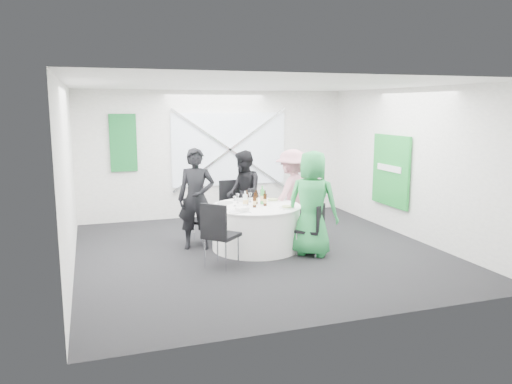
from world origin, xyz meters
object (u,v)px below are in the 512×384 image
object	(u,v)px
chair_back_right	(309,205)
person_man_back_left	(196,199)
chair_back	(232,202)
chair_front_left	(218,230)
clear_water_bottle	(245,201)
person_man_back	(244,193)
person_woman_pink	(292,194)
person_woman_green	(312,203)
banquet_table	(256,227)
chair_back_left	(194,216)
green_water_bottle	(262,197)
chair_front_right	(314,226)

from	to	relation	value
chair_back_right	person_man_back_left	world-z (taller)	person_man_back_left
person_man_back_left	chair_back	bearing A→B (deg)	64.74
chair_front_left	chair_back_right	bearing A→B (deg)	-102.48
chair_back_right	clear_water_bottle	world-z (taller)	chair_back_right
person_man_back_left	person_man_back	world-z (taller)	person_man_back_left
person_woman_pink	person_woman_green	bearing A→B (deg)	53.73
banquet_table	chair_back_left	distance (m)	1.19
person_woman_green	green_water_bottle	bearing A→B (deg)	-10.30
chair_back_left	chair_front_left	distance (m)	1.59
person_man_back	green_water_bottle	world-z (taller)	person_man_back
person_man_back_left	clear_water_bottle	distance (m)	0.85
banquet_table	chair_front_left	world-z (taller)	chair_front_left
person_man_back_left	person_woman_pink	size ratio (longest dim) A/B	1.06
banquet_table	person_man_back	world-z (taller)	person_man_back
person_woman_green	banquet_table	bearing A→B (deg)	0.00
chair_back	chair_back_left	world-z (taller)	chair_back
chair_back_right	person_man_back	xyz separation A→B (m)	(-1.09, 0.61, 0.20)
person_woman_pink	person_man_back	bearing A→B (deg)	-63.52
chair_front_right	clear_water_bottle	size ratio (longest dim) A/B	3.23
chair_back	person_woman_green	xyz separation A→B (m)	(0.83, -1.92, 0.28)
chair_back	person_woman_pink	size ratio (longest dim) A/B	0.61
chair_back_left	chair_back	bearing A→B (deg)	-21.03
chair_front_left	person_woman_pink	xyz separation A→B (m)	(1.78, 1.38, 0.23)
banquet_table	person_woman_green	bearing A→B (deg)	-41.46
person_woman_pink	green_water_bottle	distance (m)	0.84
person_man_back_left	green_water_bottle	xyz separation A→B (m)	(1.12, -0.24, 0.01)
chair_back	person_man_back_left	world-z (taller)	person_man_back_left
chair_front_right	person_man_back_left	bearing A→B (deg)	-78.21
chair_front_right	green_water_bottle	xyz separation A→B (m)	(-0.62, 0.82, 0.38)
person_woman_pink	chair_back_right	bearing A→B (deg)	132.89
chair_front_left	green_water_bottle	distance (m)	1.46
chair_front_right	person_woman_pink	xyz separation A→B (m)	(0.11, 1.23, 0.33)
person_man_back	person_man_back_left	bearing A→B (deg)	-51.66
chair_back	chair_front_right	bearing A→B (deg)	-70.18
chair_back	chair_back_left	size ratio (longest dim) A/B	1.22
banquet_table	chair_front_left	distance (m)	1.27
chair_back_left	green_water_bottle	bearing A→B (deg)	-82.23
chair_back_left	person_man_back_left	bearing A→B (deg)	-147.07
chair_back_left	chair_back_right	world-z (taller)	chair_back_right
person_woman_pink	person_woman_green	world-z (taller)	person_woman_green
chair_back_left	chair_back_right	distance (m)	2.16
chair_back_left	chair_front_left	bearing A→B (deg)	-141.31
chair_front_right	chair_back_left	bearing A→B (deg)	-86.87
chair_front_left	chair_back	bearing A→B (deg)	-65.26
chair_front_right	clear_water_bottle	xyz separation A→B (m)	(-0.97, 0.70, 0.36)
chair_back	clear_water_bottle	xyz separation A→B (m)	(-0.12, -1.27, 0.26)
chair_front_left	person_man_back_left	world-z (taller)	person_man_back_left
chair_back	chair_front_right	distance (m)	2.15
chair_back	green_water_bottle	bearing A→B (deg)	-82.40
chair_back	chair_front_left	world-z (taller)	chair_front_left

